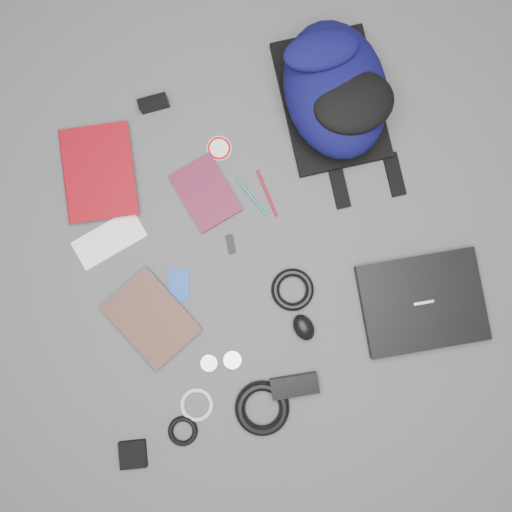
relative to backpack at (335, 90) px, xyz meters
name	(u,v)px	position (x,y,z in m)	size (l,w,h in m)	color
ground	(256,256)	(-0.39, -0.34, -0.09)	(4.00, 4.00, 0.00)	#4F4F51
backpack	(335,90)	(0.00, 0.00, 0.00)	(0.31, 0.45, 0.19)	black
laptop	(422,302)	(0.00, -0.66, -0.08)	(0.35, 0.27, 0.03)	black
textbook_red	(64,178)	(-0.82, 0.10, -0.08)	(0.21, 0.28, 0.03)	maroon
comic_book	(128,339)	(-0.83, -0.41, -0.08)	(0.18, 0.25, 0.02)	#A44B0B
envelope	(109,239)	(-0.77, -0.12, -0.09)	(0.21, 0.10, 0.00)	white
dvd_case	(206,193)	(-0.45, -0.11, -0.09)	(0.14, 0.20, 0.02)	#470D22
compact_camera	(154,103)	(-0.49, 0.20, -0.07)	(0.09, 0.03, 0.05)	black
sticker_disc	(219,148)	(-0.36, 0.00, -0.09)	(0.07, 0.07, 0.00)	white
pen_teal	(251,196)	(-0.33, -0.17, -0.09)	(0.01, 0.01, 0.14)	#0D797D
pen_red	(267,193)	(-0.29, -0.18, -0.09)	(0.01, 0.01, 0.15)	maroon
id_badge	(178,285)	(-0.64, -0.32, -0.09)	(0.06, 0.09, 0.00)	#163EA8
usb_black	(231,244)	(-0.45, -0.28, -0.09)	(0.02, 0.06, 0.01)	black
mouse	(304,327)	(-0.35, -0.58, -0.07)	(0.06, 0.08, 0.04)	black
headphone_left	(233,360)	(-0.58, -0.59, -0.09)	(0.05, 0.05, 0.01)	silver
headphone_right	(209,363)	(-0.64, -0.57, -0.09)	(0.05, 0.05, 0.01)	#AAAAAC
cable_coil	(292,290)	(-0.33, -0.47, -0.08)	(0.13, 0.13, 0.02)	black
power_brick	(294,386)	(-0.44, -0.73, -0.08)	(0.14, 0.06, 0.03)	black
power_cord_coil	(262,408)	(-0.55, -0.75, -0.08)	(0.16, 0.16, 0.03)	black
pouch	(133,454)	(-0.95, -0.72, -0.08)	(0.08, 0.08, 0.02)	black
earbud_coil	(183,431)	(-0.79, -0.72, -0.09)	(0.09, 0.09, 0.02)	black
white_cable_coil	(197,405)	(-0.72, -0.67, -0.09)	(0.10, 0.10, 0.01)	silver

